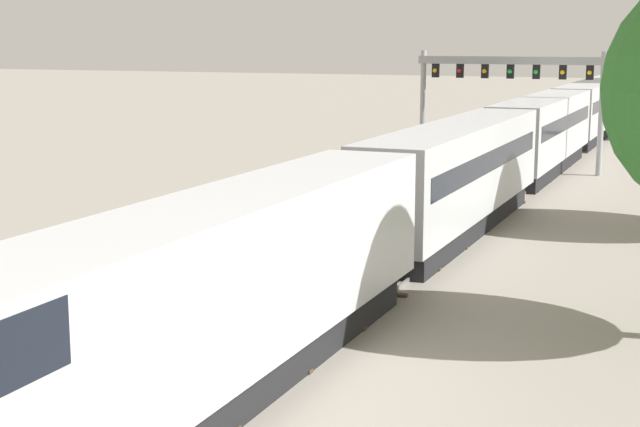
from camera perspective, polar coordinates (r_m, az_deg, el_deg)
The scene contains 4 objects.
track_main at distance 76.73m, azimuth 14.83°, elevation 3.73°, with size 2.60×200.00×0.16m.
track_near at distance 58.43m, azimuth 6.64°, elevation 2.02°, with size 2.60×160.00×0.16m.
passenger_train at distance 63.19m, azimuth 13.16°, elevation 4.77°, with size 3.04×105.60×4.80m.
signal_gantry at distance 63.04m, azimuth 11.19°, elevation 7.64°, with size 12.10×0.49×7.67m.
Camera 1 is at (12.63, -15.53, 8.46)m, focal length 53.99 mm.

